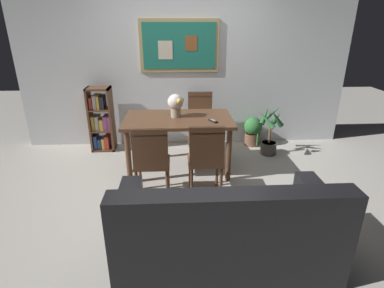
{
  "coord_description": "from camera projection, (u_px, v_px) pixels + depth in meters",
  "views": [
    {
      "loc": [
        -0.16,
        -3.29,
        1.95
      ],
      "look_at": [
        0.01,
        -0.09,
        0.65
      ],
      "focal_mm": 28.61,
      "sensor_mm": 36.0,
      "label": 1
    }
  ],
  "objects": [
    {
      "name": "potted_ivy",
      "position": [
        253.0,
        131.0,
        5.07
      ],
      "size": [
        0.3,
        0.3,
        0.55
      ],
      "color": "brown",
      "rests_on": "ground_plane"
    },
    {
      "name": "tv_remote",
      "position": [
        213.0,
        121.0,
        3.88
      ],
      "size": [
        0.11,
        0.16,
        0.02
      ],
      "color": "black",
      "rests_on": "dining_table"
    },
    {
      "name": "dining_chair_near_right",
      "position": [
        206.0,
        155.0,
        3.44
      ],
      "size": [
        0.4,
        0.41,
        0.91
      ],
      "color": "brown",
      "rests_on": "ground_plane"
    },
    {
      "name": "wall_back_with_painting",
      "position": [
        185.0,
        64.0,
        4.82
      ],
      "size": [
        5.2,
        0.14,
        2.6
      ],
      "color": "silver",
      "rests_on": "ground_plane"
    },
    {
      "name": "potted_palm",
      "position": [
        270.0,
        134.0,
        4.69
      ],
      "size": [
        0.42,
        0.45,
        0.77
      ],
      "color": "#4C4742",
      "rests_on": "ground_plane"
    },
    {
      "name": "dining_chair_near_left",
      "position": [
        151.0,
        158.0,
        3.38
      ],
      "size": [
        0.4,
        0.41,
        0.91
      ],
      "color": "brown",
      "rests_on": "ground_plane"
    },
    {
      "name": "leather_couch",
      "position": [
        226.0,
        232.0,
        2.55
      ],
      "size": [
        1.8,
        0.84,
        0.84
      ],
      "color": "black",
      "rests_on": "ground_plane"
    },
    {
      "name": "dining_table",
      "position": [
        178.0,
        125.0,
        4.07
      ],
      "size": [
        1.43,
        0.84,
        0.75
      ],
      "color": "brown",
      "rests_on": "ground_plane"
    },
    {
      "name": "dining_chair_far_right",
      "position": [
        200.0,
        117.0,
        4.82
      ],
      "size": [
        0.4,
        0.41,
        0.91
      ],
      "color": "brown",
      "rests_on": "ground_plane"
    },
    {
      "name": "bookshelf",
      "position": [
        101.0,
        121.0,
        4.81
      ],
      "size": [
        0.36,
        0.28,
        1.01
      ],
      "color": "brown",
      "rests_on": "ground_plane"
    },
    {
      "name": "ground_plane",
      "position": [
        191.0,
        190.0,
        3.79
      ],
      "size": [
        12.0,
        12.0,
        0.0
      ],
      "primitive_type": "plane",
      "color": "#B7B2A8"
    },
    {
      "name": "flower_vase",
      "position": [
        176.0,
        104.0,
        4.02
      ],
      "size": [
        0.21,
        0.21,
        0.3
      ],
      "color": "tan",
      "rests_on": "dining_table"
    }
  ]
}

